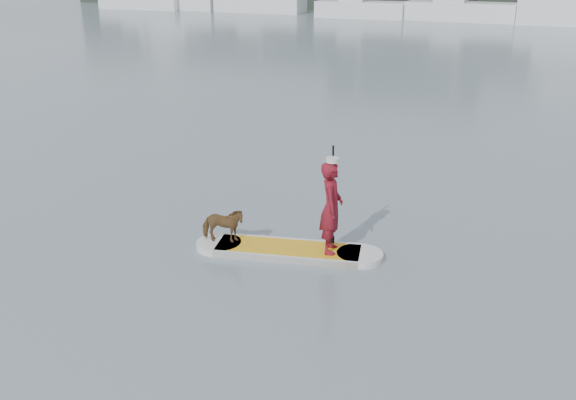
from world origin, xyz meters
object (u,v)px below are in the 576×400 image
at_px(paddleboard, 288,250).
at_px(dog, 223,225).
at_px(sailboat_b, 259,3).
at_px(sailboat_d, 460,9).
at_px(sailboat_c, 360,8).
at_px(sailboat_a, 142,0).
at_px(paddler, 331,207).

distance_m(paddleboard, dog, 1.23).
xyz_separation_m(sailboat_b, sailboat_d, (17.73, -0.50, 0.05)).
height_order(sailboat_c, sailboat_d, sailboat_d).
bearing_deg(dog, sailboat_a, 18.14).
bearing_deg(dog, paddleboard, -95.93).
bearing_deg(sailboat_b, sailboat_a, -175.91).
distance_m(paddler, sailboat_b, 49.71).
bearing_deg(paddleboard, sailboat_d, 82.83).
relative_size(paddleboard, dog, 4.25).
bearing_deg(sailboat_a, sailboat_d, -2.89).
height_order(paddler, sailboat_b, sailboat_b).
xyz_separation_m(dog, sailboat_c, (-11.80, 42.88, 0.33)).
xyz_separation_m(dog, sailboat_d, (-3.95, 43.74, 0.44)).
distance_m(dog, sailboat_a, 54.54).
height_order(paddleboard, sailboat_b, sailboat_b).
height_order(sailboat_a, sailboat_d, sailboat_d).
xyz_separation_m(paddleboard, dog, (-1.13, -0.28, 0.38)).
bearing_deg(sailboat_c, paddleboard, -77.82).
xyz_separation_m(paddleboard, sailboat_c, (-12.93, 42.60, 0.71)).
relative_size(sailboat_a, sailboat_c, 1.15).
bearing_deg(paddleboard, dog, -180.00).
bearing_deg(sailboat_d, sailboat_a, -178.76).
distance_m(paddleboard, sailboat_d, 43.76).
xyz_separation_m(dog, sailboat_a, (-33.51, 43.04, 0.39)).
bearing_deg(paddleboard, sailboat_b, 103.59).
xyz_separation_m(sailboat_c, sailboat_d, (7.85, 0.85, 0.12)).
relative_size(sailboat_b, sailboat_c, 1.16).
distance_m(sailboat_a, sailboat_c, 21.71).
relative_size(paddler, sailboat_d, 0.13).
distance_m(sailboat_b, sailboat_d, 17.74).
bearing_deg(paddler, paddleboard, 86.63).
distance_m(dog, sailboat_c, 44.48).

